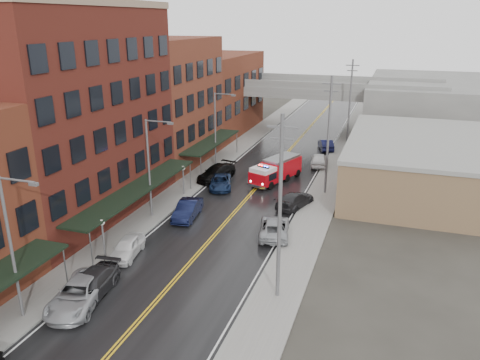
% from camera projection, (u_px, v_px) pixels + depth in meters
% --- Properties ---
extents(road, '(11.00, 160.00, 0.02)m').
position_uv_depth(road, '(243.00, 202.00, 45.89)').
color(road, black).
rests_on(road, ground).
extents(sidewalk_left, '(3.00, 160.00, 0.15)m').
position_uv_depth(sidewalk_left, '(176.00, 193.00, 48.05)').
color(sidewalk_left, slate).
rests_on(sidewalk_left, ground).
extents(sidewalk_right, '(3.00, 160.00, 0.15)m').
position_uv_depth(sidewalk_right, '(318.00, 211.00, 43.68)').
color(sidewalk_right, slate).
rests_on(sidewalk_right, ground).
extents(curb_left, '(0.30, 160.00, 0.15)m').
position_uv_depth(curb_left, '(191.00, 195.00, 47.56)').
color(curb_left, gray).
rests_on(curb_left, ground).
extents(curb_right, '(0.30, 160.00, 0.15)m').
position_uv_depth(curb_right, '(300.00, 209.00, 44.17)').
color(curb_right, gray).
rests_on(curb_right, ground).
extents(brick_building_b, '(9.00, 20.00, 18.00)m').
position_uv_depth(brick_building_b, '(74.00, 117.00, 40.67)').
color(brick_building_b, '#4E1B14').
rests_on(brick_building_b, ground).
extents(brick_building_c, '(9.00, 15.00, 15.00)m').
position_uv_depth(brick_building_c, '(167.00, 102.00, 56.85)').
color(brick_building_c, maroon).
rests_on(brick_building_c, ground).
extents(brick_building_far, '(9.00, 20.00, 12.00)m').
position_uv_depth(brick_building_far, '(218.00, 94.00, 73.03)').
color(brick_building_far, maroon).
rests_on(brick_building_far, ground).
extents(tan_building, '(14.00, 22.00, 5.00)m').
position_uv_depth(tan_building, '(417.00, 165.00, 49.25)').
color(tan_building, brown).
rests_on(tan_building, ground).
extents(right_far_block, '(18.00, 30.00, 8.00)m').
position_uv_depth(right_far_block, '(427.00, 105.00, 75.07)').
color(right_far_block, slate).
rests_on(right_far_block, ground).
extents(awning_1, '(2.60, 18.00, 3.09)m').
position_uv_depth(awning_1, '(137.00, 189.00, 40.89)').
color(awning_1, black).
rests_on(awning_1, ground).
extents(awning_2, '(2.60, 13.00, 3.09)m').
position_uv_depth(awning_2, '(212.00, 142.00, 56.58)').
color(awning_2, black).
rests_on(awning_2, ground).
extents(globe_lamp_1, '(0.44, 0.44, 3.12)m').
position_uv_depth(globe_lamp_1, '(102.00, 230.00, 34.50)').
color(globe_lamp_1, '#59595B').
rests_on(globe_lamp_1, ground).
extents(globe_lamp_2, '(0.44, 0.44, 3.12)m').
position_uv_depth(globe_lamp_2, '(183.00, 174.00, 47.06)').
color(globe_lamp_2, '#59595B').
rests_on(globe_lamp_2, ground).
extents(street_lamp_0, '(2.64, 0.22, 9.00)m').
position_uv_depth(street_lamp_0, '(13.00, 240.00, 26.44)').
color(street_lamp_0, '#59595B').
rests_on(street_lamp_0, ground).
extents(street_lamp_1, '(2.64, 0.22, 9.00)m').
position_uv_depth(street_lamp_1, '(151.00, 163.00, 40.78)').
color(street_lamp_1, '#59595B').
rests_on(street_lamp_1, ground).
extents(street_lamp_2, '(2.64, 0.22, 9.00)m').
position_uv_depth(street_lamp_2, '(217.00, 125.00, 55.13)').
color(street_lamp_2, '#59595B').
rests_on(street_lamp_2, ground).
extents(utility_pole_0, '(1.80, 0.24, 12.00)m').
position_uv_depth(utility_pole_0, '(280.00, 207.00, 28.23)').
color(utility_pole_0, '#59595B').
rests_on(utility_pole_0, ground).
extents(utility_pole_1, '(1.80, 0.24, 12.00)m').
position_uv_depth(utility_pole_1, '(328.00, 134.00, 46.17)').
color(utility_pole_1, '#59595B').
rests_on(utility_pole_1, ground).
extents(utility_pole_2, '(1.80, 0.24, 12.00)m').
position_uv_depth(utility_pole_2, '(350.00, 102.00, 64.10)').
color(utility_pole_2, '#59595B').
rests_on(utility_pole_2, ground).
extents(overpass, '(40.00, 10.00, 7.50)m').
position_uv_depth(overpass, '(307.00, 94.00, 72.64)').
color(overpass, slate).
rests_on(overpass, ground).
extents(fire_truck, '(4.66, 7.48, 2.60)m').
position_uv_depth(fire_truck, '(276.00, 170.00, 51.31)').
color(fire_truck, '#B70811').
rests_on(fire_truck, ground).
extents(parked_car_left_2, '(3.74, 6.09, 1.57)m').
position_uv_depth(parked_car_left_2, '(79.00, 294.00, 29.19)').
color(parked_car_left_2, '#9EA1A6').
rests_on(parked_car_left_2, ground).
extents(parked_car_left_3, '(2.70, 5.49, 1.54)m').
position_uv_depth(parked_car_left_3, '(91.00, 285.00, 30.15)').
color(parked_car_left_3, '#272729').
rests_on(parked_car_left_3, ground).
extents(parked_car_left_4, '(2.37, 4.45, 1.44)m').
position_uv_depth(parked_car_left_4, '(127.00, 247.00, 35.30)').
color(parked_car_left_4, white).
rests_on(parked_car_left_4, ground).
extents(parked_car_left_5, '(2.24, 4.93, 1.57)m').
position_uv_depth(parked_car_left_5, '(188.00, 210.00, 42.12)').
color(parked_car_left_5, black).
rests_on(parked_car_left_5, ground).
extents(parked_car_left_6, '(3.72, 5.32, 1.35)m').
position_uv_depth(parked_car_left_6, '(220.00, 182.00, 49.63)').
color(parked_car_left_6, '#112041').
rests_on(parked_car_left_6, ground).
extents(parked_car_left_7, '(3.43, 5.94, 1.62)m').
position_uv_depth(parked_car_left_7, '(216.00, 173.00, 52.15)').
color(parked_car_left_7, black).
rests_on(parked_car_left_7, ground).
extents(parked_car_right_0, '(3.41, 5.56, 1.44)m').
position_uv_depth(parked_car_right_0, '(274.00, 227.00, 38.69)').
color(parked_car_right_0, '#93969A').
rests_on(parked_car_right_0, ground).
extents(parked_car_right_1, '(3.43, 5.36, 1.45)m').
position_uv_depth(parked_car_right_1, '(295.00, 200.00, 44.60)').
color(parked_car_right_1, black).
rests_on(parked_car_right_1, ground).
extents(parked_car_right_2, '(2.50, 4.88, 1.59)m').
position_uv_depth(parked_car_right_2, '(319.00, 160.00, 57.08)').
color(parked_car_right_2, silver).
rests_on(parked_car_right_2, ground).
extents(parked_car_right_3, '(2.92, 4.83, 1.50)m').
position_uv_depth(parked_car_right_3, '(326.00, 145.00, 64.16)').
color(parked_car_right_3, '#0E1034').
rests_on(parked_car_right_3, ground).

